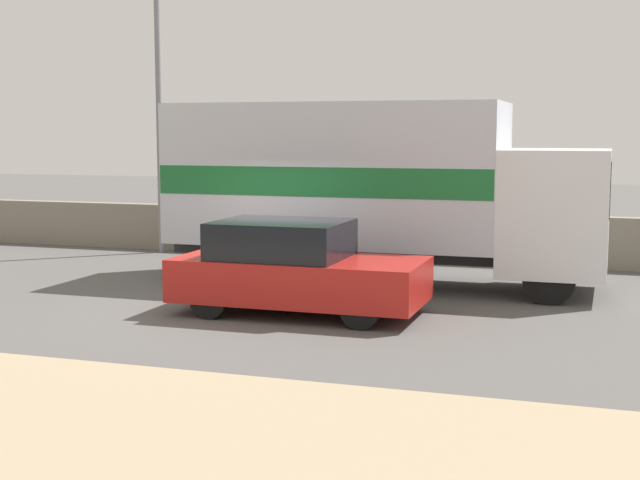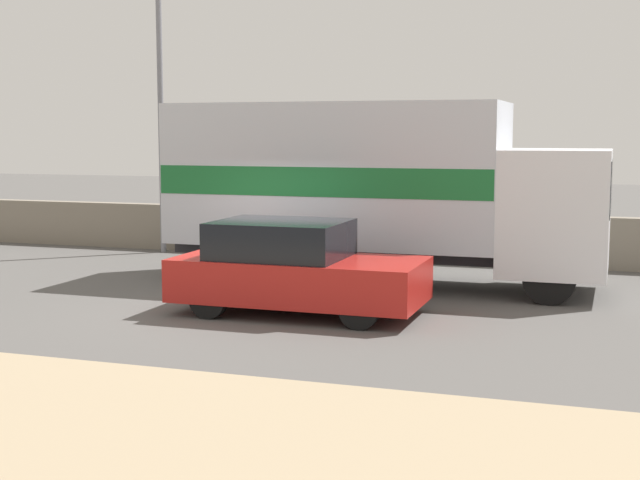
# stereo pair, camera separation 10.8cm
# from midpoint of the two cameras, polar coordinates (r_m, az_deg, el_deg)

# --- Properties ---
(ground_plane) EXTENTS (80.00, 80.00, 0.00)m
(ground_plane) POSITION_cam_midpoint_polar(r_m,az_deg,el_deg) (15.17, -4.64, -4.43)
(ground_plane) COLOR #514F4C
(stone_wall_backdrop) EXTENTS (60.00, 0.35, 1.15)m
(stone_wall_backdrop) POSITION_cam_midpoint_polar(r_m,az_deg,el_deg) (21.18, 2.37, 0.40)
(stone_wall_backdrop) COLOR gray
(stone_wall_backdrop) RESTS_ON ground_plane
(street_lamp) EXTENTS (0.56, 0.28, 8.03)m
(street_lamp) POSITION_cam_midpoint_polar(r_m,az_deg,el_deg) (22.42, -10.08, 10.91)
(street_lamp) COLOR slate
(street_lamp) RESTS_ON ground_plane
(box_truck) EXTENTS (8.41, 2.43, 3.54)m
(box_truck) POSITION_cam_midpoint_polar(r_m,az_deg,el_deg) (17.40, 3.40, 3.58)
(box_truck) COLOR silver
(box_truck) RESTS_ON ground_plane
(car_hatchback) EXTENTS (4.06, 1.88, 1.53)m
(car_hatchback) POSITION_cam_midpoint_polar(r_m,az_deg,el_deg) (14.64, -1.44, -1.83)
(car_hatchback) COLOR #B21E19
(car_hatchback) RESTS_ON ground_plane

